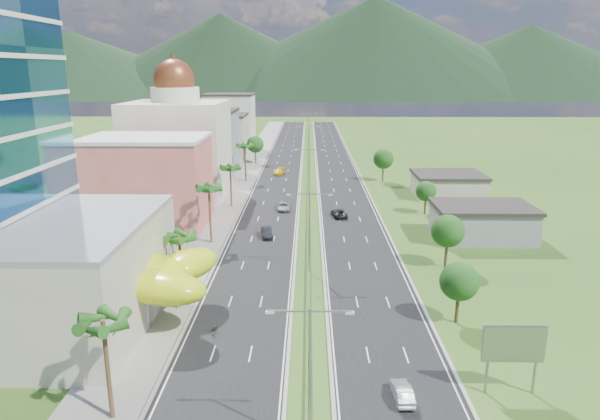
{
  "coord_description": "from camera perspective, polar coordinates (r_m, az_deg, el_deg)",
  "views": [
    {
      "loc": [
        -0.13,
        -58.26,
        26.73
      ],
      "look_at": [
        -1.33,
        16.1,
        7.0
      ],
      "focal_mm": 32.0,
      "sensor_mm": 36.0,
      "label": 1
    }
  ],
  "objects": [
    {
      "name": "palm_tree_d",
      "position": [
        106.15,
        -7.44,
        4.32
      ],
      "size": [
        3.6,
        3.6,
        8.6
      ],
      "color": "#47301C",
      "rests_on": "ground"
    },
    {
      "name": "car_yellow_far_left",
      "position": [
        139.28,
        -2.19,
        4.12
      ],
      "size": [
        2.9,
        5.48,
        1.51
      ],
      "primitive_type": "imported",
      "rotation": [
        0.0,
        0.0,
        -0.16
      ],
      "color": "gold",
      "rests_on": "road_left"
    },
    {
      "name": "road_right",
      "position": [
        150.84,
        3.82,
        4.63
      ],
      "size": [
        11.0,
        260.0,
        0.04
      ],
      "primitive_type": "cube",
      "color": "black",
      "rests_on": "ground"
    },
    {
      "name": "lime_canopy",
      "position": [
        61.74,
        -18.04,
        -6.53
      ],
      "size": [
        18.0,
        15.0,
        7.4
      ],
      "color": "#C2D314",
      "rests_on": "ground"
    },
    {
      "name": "palm_tree_c",
      "position": [
        83.73,
        -9.68,
        2.07
      ],
      "size": [
        3.6,
        3.6,
        9.6
      ],
      "color": "#47301C",
      "rests_on": "ground"
    },
    {
      "name": "median_guardrail",
      "position": [
        132.85,
        0.96,
        3.52
      ],
      "size": [
        0.1,
        216.06,
        0.76
      ],
      "color": "gray",
      "rests_on": "ground"
    },
    {
      "name": "midrise_grey",
      "position": [
        142.09,
        -10.06,
        7.06
      ],
      "size": [
        16.0,
        15.0,
        16.0
      ],
      "primitive_type": "cube",
      "color": "gray",
      "rests_on": "ground"
    },
    {
      "name": "midrise_beige",
      "position": [
        163.76,
        -8.61,
        7.6
      ],
      "size": [
        16.0,
        15.0,
        13.0
      ],
      "primitive_type": "cube",
      "color": "#AAA18C",
      "rests_on": "ground"
    },
    {
      "name": "car_silver_mid_left",
      "position": [
        104.02,
        -1.76,
        0.38
      ],
      "size": [
        2.49,
        5.13,
        1.41
      ],
      "primitive_type": "imported",
      "rotation": [
        0.0,
        0.0,
        0.03
      ],
      "color": "#9C9EA3",
      "rests_on": "road_left"
    },
    {
      "name": "leafy_tree_ra",
      "position": [
        59.83,
        16.63,
        -7.33
      ],
      "size": [
        4.2,
        4.2,
        6.9
      ],
      "color": "#47301C",
      "rests_on": "ground"
    },
    {
      "name": "mountain_ridge",
      "position": [
        512.51,
        7.82,
        11.73
      ],
      "size": [
        860.0,
        140.0,
        90.0
      ],
      "primitive_type": null,
      "color": "black",
      "rests_on": "ground"
    },
    {
      "name": "streetlight_median_b",
      "position": [
        71.13,
        0.99,
        -1.46
      ],
      "size": [
        6.04,
        0.25,
        11.0
      ],
      "color": "gray",
      "rests_on": "ground"
    },
    {
      "name": "mall_podium",
      "position": [
        64.79,
        -28.79,
        -6.19
      ],
      "size": [
        30.0,
        24.0,
        11.0
      ],
      "primitive_type": "cube",
      "color": "#AAA18C",
      "rests_on": "ground"
    },
    {
      "name": "palm_tree_a",
      "position": [
        43.61,
        -20.25,
        -11.54
      ],
      "size": [
        3.6,
        3.6,
        9.1
      ],
      "color": "#47301C",
      "rests_on": "ground"
    },
    {
      "name": "domed_building",
      "position": [
        117.65,
        -12.89,
        6.98
      ],
      "size": [
        20.0,
        20.0,
        28.7
      ],
      "color": "beige",
      "rests_on": "ground"
    },
    {
      "name": "palm_tree_b",
      "position": [
        65.23,
        -12.77,
        -3.07
      ],
      "size": [
        3.6,
        3.6,
        8.1
      ],
      "color": "#47301C",
      "rests_on": "ground"
    },
    {
      "name": "streetlight_median_a",
      "position": [
        38.8,
        1.02,
        -16.14
      ],
      "size": [
        6.04,
        0.25,
        11.0
      ],
      "color": "gray",
      "rests_on": "ground"
    },
    {
      "name": "streetlight_median_d",
      "position": [
        154.56,
        0.97,
        7.43
      ],
      "size": [
        6.04,
        0.25,
        11.0
      ],
      "color": "gray",
      "rests_on": "ground"
    },
    {
      "name": "streetlight_median_e",
      "position": [
        199.27,
        0.97,
        9.1
      ],
      "size": [
        6.04,
        0.25,
        11.0
      ],
      "color": "gray",
      "rests_on": "ground"
    },
    {
      "name": "streetlight_median_c",
      "position": [
        110.09,
        0.98,
        4.4
      ],
      "size": [
        6.04,
        0.25,
        11.0
      ],
      "color": "gray",
      "rests_on": "ground"
    },
    {
      "name": "road_left",
      "position": [
        150.83,
        -1.9,
        4.65
      ],
      "size": [
        11.0,
        260.0,
        0.04
      ],
      "primitive_type": "cube",
      "color": "black",
      "rests_on": "ground"
    },
    {
      "name": "leafy_tree_rc",
      "position": [
        103.18,
        13.29,
        1.94
      ],
      "size": [
        3.85,
        3.85,
        6.33
      ],
      "color": "#47301C",
      "rests_on": "ground"
    },
    {
      "name": "midrise_white",
      "position": [
        186.07,
        -7.48,
        9.27
      ],
      "size": [
        16.0,
        15.0,
        18.0
      ],
      "primitive_type": "cube",
      "color": "silver",
      "rests_on": "ground"
    },
    {
      "name": "motorcycle",
      "position": [
        57.55,
        -9.09,
        -12.33
      ],
      "size": [
        0.56,
        1.82,
        1.16
      ],
      "primitive_type": "imported",
      "rotation": [
        0.0,
        0.0,
        -0.01
      ],
      "color": "black",
      "rests_on": "road_left"
    },
    {
      "name": "leafy_tree_lfar",
      "position": [
        155.48,
        -4.8,
        6.99
      ],
      "size": [
        4.9,
        4.9,
        8.05
      ],
      "color": "#47301C",
      "rests_on": "ground"
    },
    {
      "name": "pink_shophouse",
      "position": [
        96.41,
        -15.92,
        2.78
      ],
      "size": [
        20.0,
        15.0,
        15.0
      ],
      "primitive_type": "cube",
      "color": "#C35850",
      "rests_on": "ground"
    },
    {
      "name": "sidewalk_left",
      "position": [
        151.59,
        -5.5,
        4.66
      ],
      "size": [
        7.0,
        260.0,
        0.12
      ],
      "primitive_type": "cube",
      "color": "gray",
      "rests_on": "ground"
    },
    {
      "name": "ground",
      "position": [
        64.1,
        0.97,
        -9.79
      ],
      "size": [
        500.0,
        500.0,
        0.0
      ],
      "primitive_type": "plane",
      "color": "#2D5119",
      "rests_on": "ground"
    },
    {
      "name": "billboard",
      "position": [
        49.12,
        21.83,
        -13.31
      ],
      "size": [
        5.2,
        0.35,
        6.2
      ],
      "color": "gray",
      "rests_on": "ground"
    },
    {
      "name": "leafy_tree_rb",
      "position": [
        75.94,
        15.48,
        -2.19
      ],
      "size": [
        4.55,
        4.55,
        7.47
      ],
      "color": "#47301C",
      "rests_on": "ground"
    },
    {
      "name": "car_silver_right",
      "position": [
        47.68,
        10.85,
        -18.53
      ],
      "size": [
        1.59,
        4.08,
        1.32
      ],
      "primitive_type": "imported",
      "rotation": [
        0.0,
        0.0,
        3.19
      ],
      "color": "#A6A7AD",
      "rests_on": "road_right"
    },
    {
      "name": "leafy_tree_rd",
      "position": [
        131.25,
        8.89,
        5.41
      ],
      "size": [
        4.9,
        4.9,
        8.05
      ],
      "color": "#47301C",
      "rests_on": "ground"
    },
    {
      "name": "car_dark_left",
      "position": [
        87.67,
        -3.6,
        -2.37
      ],
      "size": [
        2.35,
        4.87,
        1.54
      ],
      "primitive_type": "imported",
      "rotation": [
        0.0,
        0.0,
        0.16
      ],
      "color": "black",
      "rests_on": "road_left"
    },
    {
      "name": "shed_far",
      "position": [
        119.74,
        15.49,
        2.49
      ],
      "size": [
        14.0,
        12.0,
        4.4
      ],
      "primitive_type": "cube",
      "color": "#AAA18C",
      "rests_on": "ground"
    },
    {
      "name": "car_dark_far_right",
      "position": [
        99.53,
        4.18,
        -0.32
      ],
      "size": [
        3.1,
        5.39,
        1.41
      ],
      "primitive_type": "imported",
      "rotation": [
        0.0,
        0.0,
        3.3
      ],
      "color": "black",
      "rests_on": "road_right"
    },
    {
      "name": "shed_near",
      "position": [
        91.17,
        18.86,
        -1.38
      ],
      "size": [
        15.0,
        10.0,
        5.0
      ],
      "primitive_type": "cube",
      "color": "gray",
      "rests_on": "ground"
    },
    {
      "name": "palm_tree_e",
      "position": [
        130.49,
        -5.89,
        6.66
      ],
      "size": [
        3.6,
        3.6,
        9.4
      ],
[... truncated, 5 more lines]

